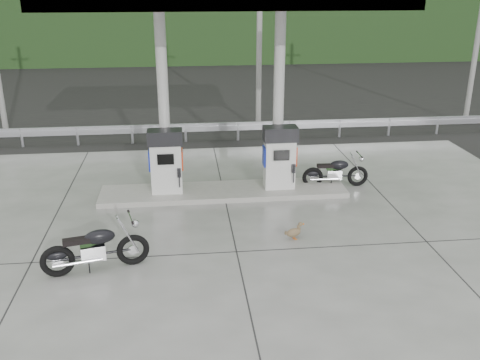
{
  "coord_description": "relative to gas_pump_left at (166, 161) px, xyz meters",
  "views": [
    {
      "loc": [
        -1.11,
        -11.69,
        5.8
      ],
      "look_at": [
        0.3,
        1.0,
        1.0
      ],
      "focal_mm": 40.0,
      "sensor_mm": 36.0,
      "label": 1
    }
  ],
  "objects": [
    {
      "name": "motorcycle_left",
      "position": [
        -1.42,
        -3.96,
        -0.55
      ],
      "size": [
        2.19,
        1.11,
        0.99
      ],
      "primitive_type": null,
      "rotation": [
        0.0,
        0.0,
        0.22
      ],
      "color": "black",
      "rests_on": "forecourt_apron"
    },
    {
      "name": "pump_island",
      "position": [
        1.6,
        0.0,
        -0.98
      ],
      "size": [
        7.0,
        1.4,
        0.15
      ],
      "primitive_type": "cube",
      "color": "gray",
      "rests_on": "forecourt_apron"
    },
    {
      "name": "gas_pump_right",
      "position": [
        3.2,
        0.0,
        0.0
      ],
      "size": [
        0.95,
        0.55,
        1.8
      ],
      "primitive_type": null,
      "color": "silver",
      "rests_on": "pump_island"
    },
    {
      "name": "utility_pole_c",
      "position": [
        12.6,
        7.0,
        2.93
      ],
      "size": [
        0.22,
        0.22,
        8.0
      ],
      "primitive_type": "cylinder",
      "color": "gray",
      "rests_on": "ground"
    },
    {
      "name": "road",
      "position": [
        1.6,
        9.0,
        -1.07
      ],
      "size": [
        60.0,
        7.0,
        0.01
      ],
      "primitive_type": "cube",
      "color": "black",
      "rests_on": "ground"
    },
    {
      "name": "canopy_column_right",
      "position": [
        3.2,
        0.4,
        1.6
      ],
      "size": [
        0.3,
        0.3,
        5.0
      ],
      "primitive_type": "cylinder",
      "color": "silver",
      "rests_on": "pump_island"
    },
    {
      "name": "duck",
      "position": [
        3.0,
        -3.02,
        -0.88
      ],
      "size": [
        0.49,
        0.31,
        0.34
      ],
      "primitive_type": null,
      "rotation": [
        0.0,
        0.0,
        0.4
      ],
      "color": "brown",
      "rests_on": "forecourt_apron"
    },
    {
      "name": "gas_pump_left",
      "position": [
        0.0,
        0.0,
        0.0
      ],
      "size": [
        0.95,
        0.55,
        1.8
      ],
      "primitive_type": null,
      "color": "silver",
      "rests_on": "pump_island"
    },
    {
      "name": "ground",
      "position": [
        1.6,
        -2.5,
        -1.07
      ],
      "size": [
        160.0,
        160.0,
        0.0
      ],
      "primitive_type": "plane",
      "color": "black",
      "rests_on": "ground"
    },
    {
      "name": "forecourt_apron",
      "position": [
        1.6,
        -2.5,
        -1.06
      ],
      "size": [
        18.0,
        14.0,
        0.02
      ],
      "primitive_type": "cube",
      "color": "slate",
      "rests_on": "ground"
    },
    {
      "name": "canopy_column_left",
      "position": [
        0.0,
        0.4,
        1.6
      ],
      "size": [
        0.3,
        0.3,
        5.0
      ],
      "primitive_type": "cylinder",
      "color": "silver",
      "rests_on": "pump_island"
    },
    {
      "name": "tree_band",
      "position": [
        1.6,
        27.5,
        1.93
      ],
      "size": [
        80.0,
        6.0,
        6.0
      ],
      "primitive_type": "cube",
      "color": "black",
      "rests_on": "ground"
    },
    {
      "name": "utility_pole_b",
      "position": [
        3.6,
        7.0,
        2.93
      ],
      "size": [
        0.22,
        0.22,
        8.0
      ],
      "primitive_type": "cylinder",
      "color": "gray",
      "rests_on": "ground"
    },
    {
      "name": "guardrail",
      "position": [
        1.6,
        5.5,
        -0.36
      ],
      "size": [
        26.0,
        0.16,
        1.42
      ],
      "primitive_type": null,
      "color": "#A7A8AF",
      "rests_on": "ground"
    },
    {
      "name": "motorcycle_right",
      "position": [
        4.94,
        0.26,
        -0.61
      ],
      "size": [
        1.86,
        0.65,
        0.87
      ],
      "primitive_type": null,
      "rotation": [
        0.0,
        0.0,
        -0.04
      ],
      "color": "black",
      "rests_on": "forecourt_apron"
    },
    {
      "name": "forested_hills",
      "position": [
        1.6,
        57.5,
        -1.07
      ],
      "size": [
        100.0,
        40.0,
        140.0
      ],
      "primitive_type": null,
      "color": "black",
      "rests_on": "ground"
    }
  ]
}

